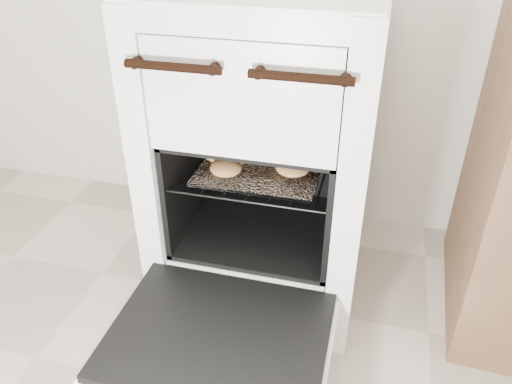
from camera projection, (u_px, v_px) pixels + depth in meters
stove at (268, 153)px, 1.39m from camera, size 0.56×0.62×0.86m
oven_door at (219, 337)px, 1.12m from camera, size 0.50×0.39×0.04m
oven_rack at (263, 166)px, 1.34m from camera, size 0.41×0.39×0.01m
foil_sheet at (261, 167)px, 1.32m from camera, size 0.32×0.28×0.01m
baked_rolls at (257, 158)px, 1.32m from camera, size 0.36×0.22×0.05m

